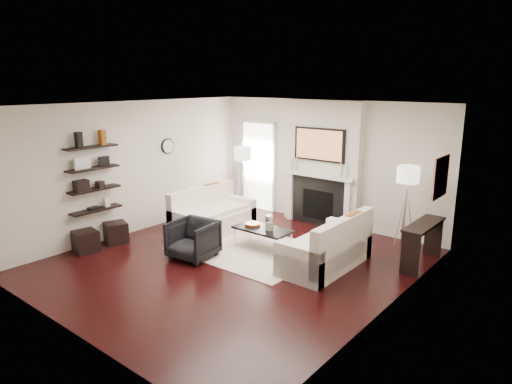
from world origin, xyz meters
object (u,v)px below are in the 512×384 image
Objects in this scene: lamp_left_shade at (243,153)px; lamp_right_shade at (408,174)px; ottoman_near at (116,232)px; loveseat_right_base at (325,255)px; loveseat_left_base at (214,222)px; armchair at (193,238)px; coffee_table at (263,229)px.

lamp_right_shade is (3.90, 0.05, 0.00)m from lamp_left_shade.
lamp_left_shade reaches higher than ottoman_near.
loveseat_right_base is at bearing -25.99° from lamp_left_shade.
loveseat_left_base is at bearing -73.47° from lamp_left_shade.
lamp_left_shade is at bearing 105.51° from armchair.
loveseat_left_base is 1.64× the size of coffee_table.
lamp_left_shade is 1.00× the size of ottoman_near.
lamp_left_shade is (-0.43, 1.44, 1.24)m from loveseat_left_base.
loveseat_left_base is at bearing 112.31° from armchair.
armchair is at bearing -150.52° from loveseat_right_base.
coffee_table is 2.82m from lamp_right_shade.
armchair reaches higher than coffee_table.
ottoman_near is at bearing -174.96° from armchair.
lamp_right_shade is at bearing 37.27° from armchair.
lamp_right_shade reaches higher than loveseat_right_base.
coffee_table is 2.90m from ottoman_near.
loveseat_right_base is (2.75, -0.11, 0.00)m from loveseat_left_base.
loveseat_right_base is 4.50× the size of lamp_right_shade.
loveseat_right_base is 3.74m from lamp_left_shade.
armchair is 1.89× the size of ottoman_near.
armchair is at bearing -135.16° from lamp_right_shade.
lamp_left_shade is (-3.17, 1.55, 1.24)m from loveseat_right_base.
coffee_table is 2.75× the size of ottoman_near.
ottoman_near is (-2.47, -1.50, -0.20)m from coffee_table.
loveseat_left_base is 3.98m from lamp_right_shade.
lamp_right_shade reaches higher than coffee_table.
armchair reaches higher than loveseat_right_base.
armchair is (-2.03, -1.15, 0.17)m from loveseat_right_base.
lamp_right_shade reaches higher than loveseat_left_base.
lamp_left_shade is 3.90m from lamp_right_shade.
loveseat_left_base is 4.50× the size of lamp_left_shade.
lamp_right_shade is (2.05, 1.63, 1.05)m from coffee_table.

